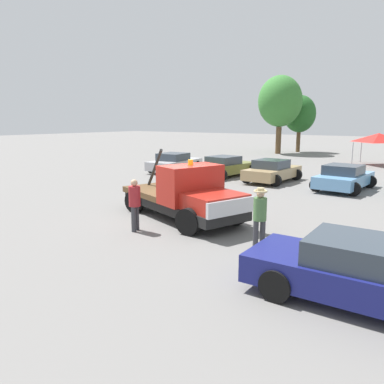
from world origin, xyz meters
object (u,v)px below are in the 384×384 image
parked_car_tan (272,171)px  parked_car_skyblue (344,178)px  tow_truck (186,196)px  tree_center (300,114)px  person_near_truck (260,213)px  person_at_hood (135,201)px  parked_car_silver (175,163)px  foreground_car (376,276)px  canopy_tent_red (379,138)px  parked_car_olive (225,167)px  tree_left (280,101)px

parked_car_tan → parked_car_skyblue: 4.15m
tow_truck → tree_center: (-7.26, 31.37, 3.38)m
person_near_truck → person_at_hood: person_near_truck is taller
parked_car_silver → parked_car_skyblue: bearing=-96.0°
foreground_car → canopy_tent_red: size_ratio=1.62×
canopy_tent_red → tree_center: (-9.75, 8.56, 2.06)m
foreground_car → parked_car_olive: same height
tow_truck → canopy_tent_red: canopy_tent_red is taller
parked_car_olive → canopy_tent_red: size_ratio=1.46×
tree_left → parked_car_olive: bearing=-77.7°
person_at_hood → canopy_tent_red: 25.14m
parked_car_tan → canopy_tent_red: canopy_tent_red is taller
parked_car_silver → tree_center: (1.18, 21.37, 3.63)m
parked_car_olive → tree_center: bearing=14.2°
person_near_truck → parked_car_olive: 13.88m
parked_car_silver → parked_car_tan: size_ratio=1.07×
person_at_hood → parked_car_tan: person_at_hood is taller
parked_car_olive → parked_car_silver: bearing=98.0°
parked_car_silver → parked_car_tan: same height
parked_car_tan → parked_car_skyblue: (4.14, -0.22, 0.00)m
parked_car_tan → canopy_tent_red: size_ratio=1.35×
tree_left → tree_center: tree_left is taller
foreground_car → tow_truck: bearing=154.4°
parked_car_olive → parked_car_skyblue: same height
foreground_car → person_near_truck: person_near_truck is taller
tow_truck → person_near_truck: size_ratio=3.40×
tree_center → tree_left: bearing=-106.0°
tree_left → person_near_truck: bearing=-68.0°
person_near_truck → person_at_hood: (-4.10, -0.83, -0.04)m
parked_car_olive → foreground_car: bearing=-133.2°
tree_center → person_near_truck: bearing=-71.7°
person_at_hood → parked_car_skyblue: 12.37m
foreground_car → parked_car_skyblue: same height
tree_left → tree_center: (0.98, 3.41, -1.28)m
person_at_hood → parked_car_olive: bearing=91.2°
tow_truck → foreground_car: size_ratio=1.16×
person_near_truck → parked_car_skyblue: size_ratio=0.40×
tree_left → tow_truck: bearing=-73.6°
person_near_truck → parked_car_olive: (-7.91, 11.40, -0.39)m
person_at_hood → canopy_tent_red: bearing=67.0°
person_near_truck → canopy_tent_red: canopy_tent_red is taller
tree_left → tree_center: bearing=74.0°
parked_car_olive → canopy_tent_red: (6.84, 12.69, 1.57)m
tow_truck → canopy_tent_red: 22.98m
parked_car_silver → canopy_tent_red: (10.93, 12.81, 1.57)m
parked_car_tan → parked_car_skyblue: bearing=-90.4°
parked_car_olive → parked_car_skyblue: (7.51, -0.43, -0.00)m
person_near_truck → parked_car_tan: (-4.53, 11.19, -0.39)m
parked_car_tan → tow_truck: bearing=-171.6°
parked_car_olive → parked_car_skyblue: size_ratio=1.07×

